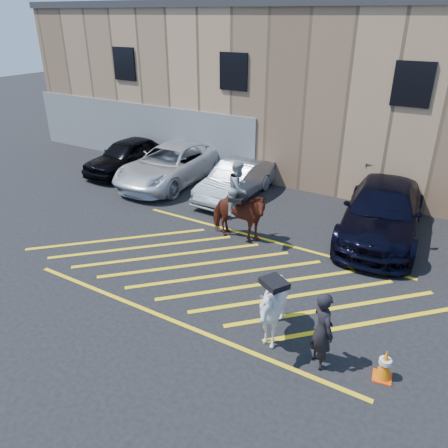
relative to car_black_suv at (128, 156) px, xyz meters
The scene contains 11 objects.
ground 10.05m from the car_black_suv, 30.75° to the right, with size 90.00×90.00×0.00m, color black.
car_black_suv is the anchor object (origin of this frame).
car_white_pickup 2.61m from the car_black_suv, ahead, with size 2.68×5.81×1.62m, color silver.
car_silver_sedan 5.92m from the car_black_suv, ahead, with size 1.51×4.33×1.43m, color #9BA2A9.
car_blue_suv 11.76m from the car_black_suv, ahead, with size 2.41×5.94×1.72m, color black.
handler 14.21m from the car_black_suv, 31.70° to the right, with size 0.65×0.43×1.79m, color black.
warehouse 11.37m from the car_black_suv, 38.62° to the left, with size 32.42×10.20×7.30m.
hatching_zone 10.21m from the car_black_suv, 32.20° to the right, with size 12.60×5.12×0.01m.
mounted_bay 8.50m from the car_black_suv, 23.35° to the right, with size 2.11×1.09×2.70m.
saddled_white 13.10m from the car_black_suv, 33.83° to the right, with size 1.98×2.05×1.72m.
traffic_cone 15.18m from the car_black_suv, 28.31° to the right, with size 0.44×0.44×0.73m.
Camera 1 is at (5.40, -9.50, 6.77)m, focal length 35.00 mm.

